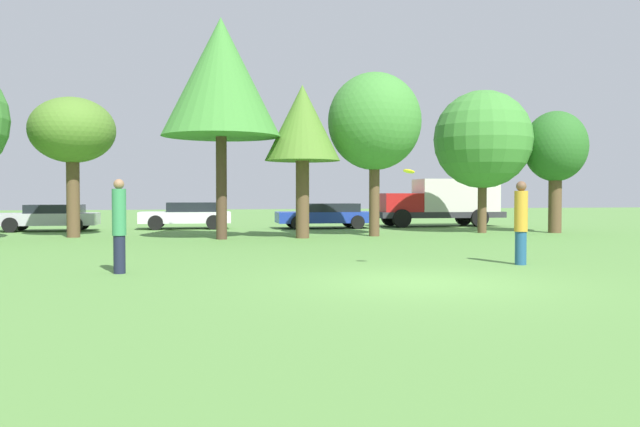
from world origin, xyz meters
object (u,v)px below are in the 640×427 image
tree_6 (556,148)px  delivery_truck_red (442,201)px  person_catcher (521,222)px  tree_3 (302,125)px  parked_car_blue (326,215)px  tree_2 (221,78)px  frisbee (409,171)px  tree_1 (72,132)px  tree_5 (483,140)px  person_thrower (119,225)px  parked_car_silver (49,217)px  tree_4 (374,122)px  parked_car_white (187,215)px

tree_6 → delivery_truck_red: (-2.45, 6.21, -2.28)m
person_catcher → tree_3: (-3.26, 9.89, 3.20)m
parked_car_blue → tree_2: bearing=52.4°
frisbee → tree_1: (-8.86, 12.34, 1.86)m
frisbee → tree_5: bearing=57.2°
tree_5 → tree_6: tree_5 is taller
frisbee → tree_5: (7.60, 11.79, 1.82)m
parked_car_blue → delivery_truck_red: (6.26, 0.65, 0.66)m
person_thrower → tree_1: bearing=104.9°
person_thrower → delivery_truck_red: (14.22, 16.85, 0.30)m
tree_1 → delivery_truck_red: (17.03, 5.01, -2.68)m
tree_2 → tree_5: 11.32m
person_thrower → frisbee: size_ratio=7.56×
parked_car_silver → parked_car_blue: 12.52m
frisbee → delivery_truck_red: delivery_truck_red is taller
person_thrower → delivery_truck_red: delivery_truck_red is taller
tree_5 → parked_car_blue: bearing=139.3°
parked_car_silver → person_thrower: bearing=107.0°
tree_2 → parked_car_blue: size_ratio=1.72×
tree_4 → parked_car_white: size_ratio=1.49×
tree_5 → tree_4: bearing=-167.3°
tree_4 → tree_5: bearing=12.7°
tree_5 → parked_car_white: tree_5 is taller
parked_car_blue → tree_6: bearing=149.0°
frisbee → delivery_truck_red: size_ratio=0.04×
parked_car_white → tree_3: bearing=120.9°
person_catcher → parked_car_blue: size_ratio=0.42×
tree_1 → tree_4: size_ratio=0.83×
tree_2 → parked_car_blue: bearing=50.9°
person_catcher → delivery_truck_red: 17.92m
person_catcher → tree_4: bearing=-86.6°
person_catcher → parked_car_blue: 16.47m
tree_1 → tree_5: bearing=-1.9°
person_catcher → parked_car_silver: person_catcher is taller
tree_2 → tree_3: tree_2 is taller
person_catcher → delivery_truck_red: size_ratio=0.29×
person_thrower → tree_2: bearing=76.3°
parked_car_white → parked_car_silver: bearing=7.6°
tree_5 → parked_car_white: 13.91m
parked_car_blue → tree_3: bearing=71.6°
tree_1 → tree_3: tree_3 is taller
parked_car_white → tree_1: bearing=52.5°
person_thrower → parked_car_silver: 17.05m
frisbee → tree_1: 15.30m
person_thrower → tree_3: 11.60m
tree_3 → person_catcher: bearing=-71.7°
frisbee → tree_4: bearing=76.9°
tree_2 → parked_car_white: (-1.19, 7.45, -5.14)m
person_thrower → frisbee: bearing=-3.1°
tree_1 → tree_2: bearing=-22.4°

